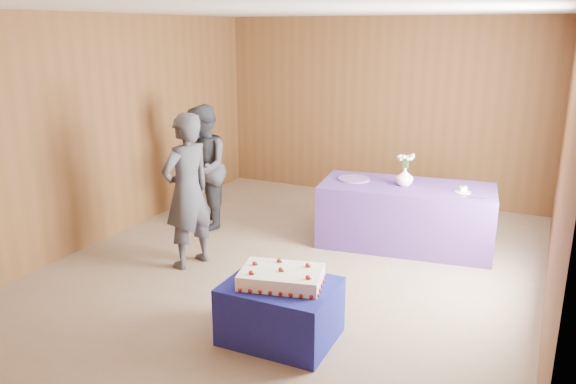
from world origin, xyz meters
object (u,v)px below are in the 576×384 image
Objects in this scene: cake_table at (280,311)px; guest_right at (203,168)px; serving_table at (406,216)px; guest_left at (187,191)px; vase at (405,177)px; sheet_cake at (281,277)px.

guest_right is at bearing 135.28° from cake_table.
guest_left is (-1.99, -1.59, 0.47)m from serving_table.
cake_table is 0.53× the size of guest_left.
vase is 0.13× the size of guest_right.
vase is (0.37, 2.52, 0.60)m from cake_table.
vase reaches higher than sheet_cake.
guest_right is (-2.12, 2.03, 0.55)m from cake_table.
sheet_cake is at bearing 74.09° from guest_left.
serving_table is 2.58m from sheet_cake.
guest_right is at bearing -176.21° from serving_table.
serving_table is at bearing 37.11° from vase.
vase is at bearing 80.70° from cake_table.
guest_left is 1.21m from guest_right.
serving_table is 1.18× the size of guest_left.
guest_left is (-1.59, 0.94, 0.28)m from sheet_cake.
sheet_cake is at bearing -98.32° from vase.
cake_table is 0.56× the size of guest_right.
guest_left reaches higher than serving_table.
cake_table is at bearing 8.47° from guest_right.
guest_left is at bearing -148.96° from serving_table.
guest_left is at bearing -141.29° from vase.
cake_table is 0.31m from sheet_cake.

